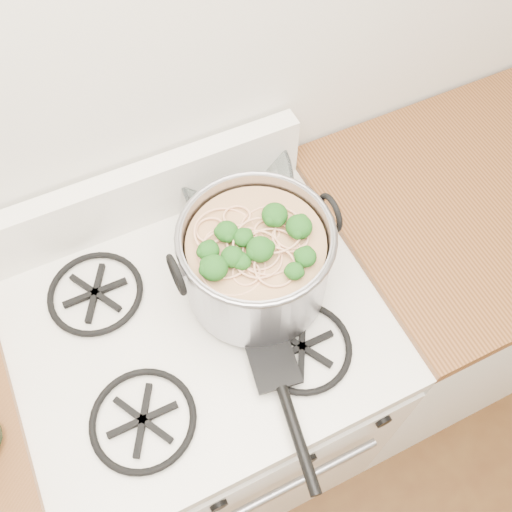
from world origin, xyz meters
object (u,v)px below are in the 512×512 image
Objects in this scene: gas_range at (212,393)px; spatula at (273,361)px; glass_bowl at (236,182)px; stock_pot at (256,261)px.

gas_range is 0.53m from spatula.
glass_bowl is (0.22, 0.28, 0.50)m from gas_range.
gas_range is at bearing -173.02° from stock_pot.
spatula is 0.45m from glass_bowl.
gas_range is at bearing -128.02° from glass_bowl.
glass_bowl is at bearing 74.43° from stock_pot.
glass_bowl reaches higher than spatula.
stock_pot is at bearing 6.98° from gas_range.
glass_bowl is (0.12, 0.43, 0.00)m from spatula.
stock_pot is 3.20× the size of glass_bowl.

